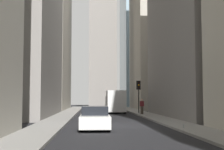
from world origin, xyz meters
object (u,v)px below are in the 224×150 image
(delivery_truck, at_px, (115,102))
(traffic_light_midblock, at_px, (139,89))
(sedan_white, at_px, (95,118))
(discarded_bottle, at_px, (184,126))
(pedestrian, at_px, (142,106))

(delivery_truck, distance_m, traffic_light_midblock, 3.92)
(delivery_truck, height_order, sedan_white, delivery_truck)
(traffic_light_midblock, bearing_deg, delivery_truck, 48.71)
(discarded_bottle, bearing_deg, delivery_truck, 6.25)
(delivery_truck, bearing_deg, discarded_bottle, -173.75)
(pedestrian, bearing_deg, sedan_white, 160.97)
(sedan_white, xyz_separation_m, discarded_bottle, (-1.01, -5.24, -0.42))
(sedan_white, relative_size, pedestrian, 2.51)
(discarded_bottle, bearing_deg, traffic_light_midblock, -0.75)
(sedan_white, bearing_deg, delivery_truck, -7.49)
(delivery_truck, xyz_separation_m, traffic_light_midblock, (-2.37, -2.70, 1.55))
(traffic_light_midblock, bearing_deg, pedestrian, 177.42)
(pedestrian, bearing_deg, delivery_truck, 23.73)
(sedan_white, height_order, traffic_light_midblock, traffic_light_midblock)
(sedan_white, distance_m, pedestrian, 16.41)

